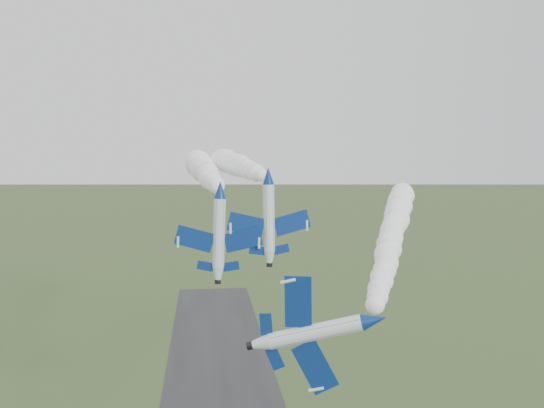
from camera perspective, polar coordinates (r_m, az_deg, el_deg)
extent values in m
cylinder|color=white|center=(51.88, 9.61, -10.71)|extent=(4.04, 8.20, 1.76)
cone|color=navy|center=(47.01, 9.50, -12.33)|extent=(2.30, 2.53, 1.76)
cone|color=white|center=(56.60, 9.70, -9.41)|extent=(2.18, 2.16, 1.76)
cylinder|color=black|center=(57.53, 9.71, -9.18)|extent=(1.02, 0.81, 0.89)
ellipsoid|color=black|center=(49.85, 10.18, -11.19)|extent=(1.93, 2.98, 1.17)
cube|color=navy|center=(52.00, 8.69, -7.56)|extent=(1.88, 2.56, 4.29)
cube|color=navy|center=(53.41, 10.24, -13.41)|extent=(1.88, 2.56, 4.29)
cube|color=navy|center=(55.43, 9.29, -8.13)|extent=(0.87, 1.18, 1.87)
cube|color=navy|center=(56.15, 10.07, -11.09)|extent=(0.87, 1.18, 1.87)
cube|color=navy|center=(55.47, 10.94, -9.38)|extent=(2.42, 2.07, 0.65)
cylinder|color=white|center=(77.28, -4.90, 1.34)|extent=(1.74, 8.72, 1.60)
cone|color=navy|center=(71.81, -4.71, 1.10)|extent=(1.64, 2.30, 1.60)
cone|color=white|center=(82.55, -5.07, 1.55)|extent=(1.63, 1.89, 1.60)
cylinder|color=black|center=(83.58, -5.10, 1.59)|extent=(0.82, 0.63, 0.81)
ellipsoid|color=black|center=(75.02, -4.82, 1.69)|extent=(1.12, 3.00, 1.07)
cube|color=navy|center=(78.03, -7.21, 1.31)|extent=(4.80, 2.56, 0.30)
cube|color=navy|center=(78.32, -2.67, 1.21)|extent=(4.80, 2.56, 0.30)
cube|color=navy|center=(81.56, -6.21, 1.54)|extent=(2.09, 1.17, 0.17)
cube|color=navy|center=(81.71, -3.88, 1.49)|extent=(2.09, 1.17, 0.17)
cube|color=navy|center=(81.31, -5.01, 2.45)|extent=(0.23, 1.66, 2.28)
cylinder|color=white|center=(78.15, -0.35, 2.66)|extent=(2.34, 8.63, 1.54)
cone|color=navy|center=(72.90, 0.50, 2.52)|extent=(1.74, 2.37, 1.54)
cone|color=white|center=(83.22, -1.07, 2.78)|extent=(1.71, 1.96, 1.54)
cylinder|color=black|center=(84.22, -1.20, 2.80)|extent=(0.83, 0.68, 0.78)
ellipsoid|color=black|center=(75.99, -0.03, 3.04)|extent=(1.30, 3.00, 1.03)
cube|color=navy|center=(78.41, -2.65, 2.52)|extent=(4.87, 2.86, 0.20)
cube|color=navy|center=(79.61, 1.68, 2.61)|extent=(4.87, 2.86, 0.20)
cube|color=navy|center=(82.04, -2.07, 2.74)|extent=(2.13, 1.30, 0.13)
cube|color=navy|center=(82.65, 0.15, 2.78)|extent=(2.13, 1.30, 0.13)
cube|color=navy|center=(82.05, -0.93, 3.67)|extent=(0.30, 1.63, 2.23)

